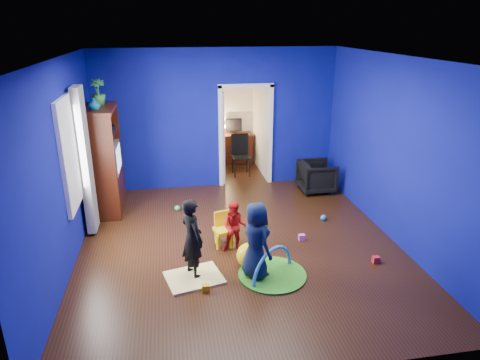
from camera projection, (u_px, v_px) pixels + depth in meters
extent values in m
cube|color=black|center=(239.00, 245.00, 6.86)|extent=(5.00, 5.50, 0.01)
cube|color=white|center=(239.00, 58.00, 5.85)|extent=(5.00, 5.50, 0.01)
cube|color=navy|center=(217.00, 120.00, 8.90)|extent=(5.00, 0.02, 2.90)
cube|color=navy|center=(291.00, 250.00, 3.81)|extent=(5.00, 0.02, 2.90)
cube|color=navy|center=(63.00, 168.00, 5.96)|extent=(0.02, 5.50, 2.90)
cube|color=navy|center=(395.00, 151.00, 6.75)|extent=(0.02, 5.50, 2.90)
imported|color=black|center=(317.00, 177.00, 8.94)|extent=(0.72, 0.70, 0.65)
imported|color=black|center=(192.00, 238.00, 5.85)|extent=(0.44, 0.50, 1.16)
imported|color=#0E1635|center=(256.00, 240.00, 5.85)|extent=(0.54, 0.64, 1.11)
imported|color=red|center=(235.00, 227.00, 6.54)|extent=(0.45, 0.39, 0.82)
imported|color=#0D686C|center=(94.00, 104.00, 7.16)|extent=(0.26, 0.26, 0.21)
imported|color=#328C3C|center=(98.00, 92.00, 7.60)|extent=(0.29, 0.29, 0.46)
cube|color=#391309|center=(104.00, 161.00, 7.82)|extent=(0.58, 1.14, 1.96)
cube|color=silver|center=(106.00, 158.00, 7.81)|extent=(0.46, 0.70, 0.54)
cube|color=#F2E07A|center=(194.00, 278.00, 5.95)|extent=(0.87, 0.76, 0.03)
sphere|color=yellow|center=(249.00, 255.00, 6.20)|extent=(0.36, 0.36, 0.36)
cube|color=yellow|center=(224.00, 231.00, 6.76)|extent=(0.34, 0.34, 0.50)
cylinder|color=green|center=(272.00, 275.00, 6.03)|extent=(0.96, 0.96, 0.03)
torus|color=#3F8CD8|center=(272.00, 274.00, 6.03)|extent=(0.71, 0.56, 0.86)
cube|color=white|center=(68.00, 154.00, 6.25)|extent=(0.03, 0.95, 1.55)
cube|color=slate|center=(85.00, 162.00, 6.88)|extent=(0.14, 0.42, 2.40)
cube|color=white|center=(246.00, 137.00, 9.13)|extent=(1.16, 0.10, 2.10)
cube|color=#3D140A|center=(235.00, 148.00, 10.76)|extent=(0.88, 0.44, 0.75)
cube|color=black|center=(234.00, 125.00, 10.67)|extent=(0.40, 0.05, 0.32)
sphere|color=#FFD88C|center=(223.00, 127.00, 10.58)|extent=(0.14, 0.14, 0.14)
cube|color=black|center=(241.00, 156.00, 9.84)|extent=(0.40, 0.40, 0.92)
cube|color=white|center=(234.00, 81.00, 10.29)|extent=(0.88, 0.24, 0.04)
cube|color=red|center=(376.00, 260.00, 6.34)|extent=(0.10, 0.08, 0.10)
sphere|color=blue|center=(323.00, 217.00, 7.69)|extent=(0.11, 0.11, 0.11)
cube|color=#FAAB0D|center=(206.00, 288.00, 5.66)|extent=(0.10, 0.08, 0.10)
sphere|color=green|center=(265.00, 224.00, 7.43)|extent=(0.11, 0.11, 0.11)
cube|color=#DF53B8|center=(302.00, 237.00, 6.99)|extent=(0.10, 0.08, 0.10)
sphere|color=green|center=(177.00, 208.00, 8.09)|extent=(0.11, 0.11, 0.11)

